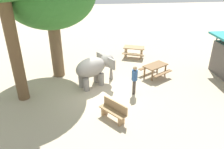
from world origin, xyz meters
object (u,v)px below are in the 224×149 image
object	(u,v)px
wooden_bench	(114,110)
picnic_table_near	(134,49)
person_handler	(135,78)
feed_bucket	(99,66)
elephant	(95,67)
picnic_table_far	(155,68)

from	to	relation	value
wooden_bench	picnic_table_near	world-z (taller)	wooden_bench
person_handler	feed_bucket	bearing A→B (deg)	-38.76
person_handler	picnic_table_near	distance (m)	5.39
elephant	person_handler	distance (m)	2.39
elephant	picnic_table_far	world-z (taller)	elephant
wooden_bench	picnic_table_near	xyz separation A→B (m)	(-7.35, 2.51, 0.12)
person_handler	picnic_table_near	size ratio (longest dim) A/B	0.84
elephant	picnic_table_far	size ratio (longest dim) A/B	1.18
picnic_table_near	picnic_table_far	distance (m)	3.47
elephant	wooden_bench	distance (m)	3.44
wooden_bench	feed_bucket	size ratio (longest dim) A/B	3.73
elephant	picnic_table_near	distance (m)	5.15
person_handler	wooden_bench	distance (m)	2.55
elephant	person_handler	bearing A→B (deg)	-62.20
elephant	wooden_bench	bearing A→B (deg)	-110.10
person_handler	wooden_bench	xyz separation A→B (m)	(2.09, -1.39, -0.48)
picnic_table_near	picnic_table_far	world-z (taller)	same
person_handler	picnic_table_far	distance (m)	2.56
wooden_bench	picnic_table_far	world-z (taller)	wooden_bench
picnic_table_near	picnic_table_far	xyz separation A→B (m)	(3.42, 0.62, 0.00)
person_handler	picnic_table_far	bearing A→B (deg)	-107.44
person_handler	picnic_table_far	xyz separation A→B (m)	(-1.85, 1.74, -0.36)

